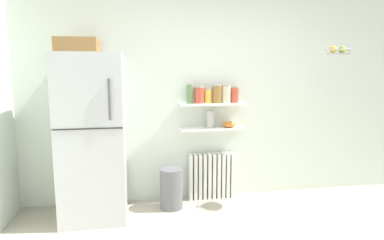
{
  "coord_description": "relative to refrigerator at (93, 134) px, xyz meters",
  "views": [
    {
      "loc": [
        -0.85,
        -1.96,
        1.6
      ],
      "look_at": [
        -0.24,
        1.6,
        1.05
      ],
      "focal_mm": 30.93,
      "sensor_mm": 36.0,
      "label": 1
    }
  ],
  "objects": [
    {
      "name": "vase",
      "position": [
        1.35,
        0.24,
        0.09
      ],
      "size": [
        0.1,
        0.1,
        0.21
      ],
      "primitive_type": "cylinder",
      "color": "#B2ADA8",
      "rests_on": "wall_shelf_lower"
    },
    {
      "name": "storage_jar_4",
      "position": [
        1.54,
        0.24,
        0.4
      ],
      "size": [
        0.11,
        0.11,
        0.22
      ],
      "color": "beige",
      "rests_on": "wall_shelf_upper"
    },
    {
      "name": "shelf_bowl",
      "position": [
        1.59,
        0.24,
        0.02
      ],
      "size": [
        0.17,
        0.17,
        0.07
      ],
      "primitive_type": "ellipsoid",
      "color": "orange",
      "rests_on": "wall_shelf_lower"
    },
    {
      "name": "radiator",
      "position": [
        1.38,
        0.27,
        -0.63
      ],
      "size": [
        0.57,
        0.12,
        0.57
      ],
      "color": "white",
      "rests_on": "ground_plane"
    },
    {
      "name": "hanging_fruit_basket",
      "position": [
        2.72,
        -0.17,
        0.9
      ],
      "size": [
        0.31,
        0.31,
        0.09
      ],
      "color": "#B2B2B7"
    },
    {
      "name": "back_wall",
      "position": [
        1.31,
        0.4,
        0.38
      ],
      "size": [
        7.04,
        0.1,
        2.6
      ],
      "primitive_type": "cube",
      "color": "silver",
      "rests_on": "ground_plane"
    },
    {
      "name": "refrigerator",
      "position": [
        0.0,
        0.0,
        0.0
      ],
      "size": [
        0.67,
        0.74,
        1.91
      ],
      "color": "#B7BABF",
      "rests_on": "ground_plane"
    },
    {
      "name": "wall_shelf_lower",
      "position": [
        1.38,
        0.24,
        -0.03
      ],
      "size": [
        0.8,
        0.22,
        0.02
      ],
      "primitive_type": "cube",
      "color": "white"
    },
    {
      "name": "storage_jar_0",
      "position": [
        1.1,
        0.24,
        0.41
      ],
      "size": [
        0.08,
        0.08,
        0.24
      ],
      "color": "#5B7F4C",
      "rests_on": "wall_shelf_upper"
    },
    {
      "name": "storage_jar_1",
      "position": [
        1.21,
        0.24,
        0.39
      ],
      "size": [
        0.12,
        0.12,
        0.21
      ],
      "color": "#C64C38",
      "rests_on": "wall_shelf_upper"
    },
    {
      "name": "storage_jar_2",
      "position": [
        1.32,
        0.24,
        0.38
      ],
      "size": [
        0.09,
        0.09,
        0.18
      ],
      "color": "yellow",
      "rests_on": "wall_shelf_upper"
    },
    {
      "name": "wall_shelf_upper",
      "position": [
        1.38,
        0.24,
        0.28
      ],
      "size": [
        0.8,
        0.22,
        0.02
      ],
      "primitive_type": "cube",
      "color": "white"
    },
    {
      "name": "storage_jar_5",
      "position": [
        1.65,
        0.24,
        0.39
      ],
      "size": [
        0.09,
        0.09,
        0.2
      ],
      "color": "#C64C38",
      "rests_on": "wall_shelf_upper"
    },
    {
      "name": "storage_jar_3",
      "position": [
        1.43,
        0.24,
        0.4
      ],
      "size": [
        0.12,
        0.12,
        0.22
      ],
      "color": "olive",
      "rests_on": "wall_shelf_upper"
    },
    {
      "name": "trash_bin",
      "position": [
        0.85,
        0.05,
        -0.68
      ],
      "size": [
        0.26,
        0.26,
        0.47
      ],
      "primitive_type": "cylinder",
      "color": "slate",
      "rests_on": "ground_plane"
    }
  ]
}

